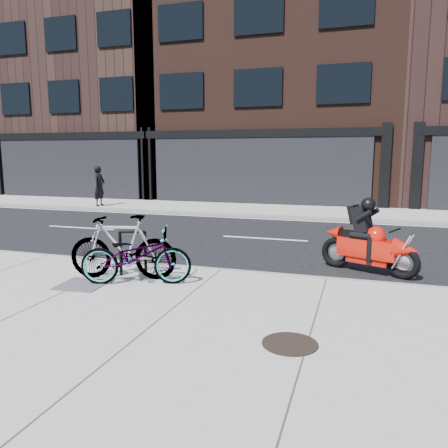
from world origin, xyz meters
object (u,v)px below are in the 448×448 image
(bike_rack, at_px, (133,249))
(utility_grate, at_px, (82,285))
(pedestrian, at_px, (99,186))
(bicycle_rear, at_px, (123,247))
(manhole_cover, at_px, (290,344))
(bicycle_front, at_px, (136,256))
(motorcycle, at_px, (373,243))

(bike_rack, bearing_deg, utility_grate, -123.50)
(bike_rack, distance_m, pedestrian, 11.57)
(bicycle_rear, relative_size, utility_grate, 2.57)
(bike_rack, xyz_separation_m, pedestrian, (-6.82, 9.34, 0.36))
(pedestrian, height_order, utility_grate, pedestrian)
(utility_grate, bearing_deg, manhole_cover, -18.81)
(bicycle_rear, distance_m, manhole_cover, 3.80)
(bicycle_front, distance_m, manhole_cover, 3.36)
(bicycle_front, xyz_separation_m, pedestrian, (-7.14, 9.80, 0.36))
(bike_rack, relative_size, motorcycle, 0.44)
(manhole_cover, height_order, utility_grate, same)
(manhole_cover, relative_size, utility_grate, 0.88)
(manhole_cover, distance_m, utility_grate, 3.96)
(bike_rack, relative_size, bicycle_front, 0.45)
(pedestrian, relative_size, utility_grate, 2.28)
(motorcycle, distance_m, manhole_cover, 4.18)
(motorcycle, relative_size, manhole_cover, 2.89)
(bicycle_rear, xyz_separation_m, manhole_cover, (3.27, -1.84, -0.57))
(motorcycle, bearing_deg, pedestrian, 169.51)
(pedestrian, height_order, manhole_cover, pedestrian)
(bike_rack, xyz_separation_m, manhole_cover, (3.22, -2.09, -0.49))
(bicycle_rear, height_order, pedestrian, pedestrian)
(bicycle_rear, bearing_deg, pedestrian, -156.86)
(bicycle_front, bearing_deg, manhole_cover, -138.68)
(bike_rack, relative_size, bicycle_rear, 0.44)
(bicycle_front, bearing_deg, motorcycle, -77.47)
(bicycle_rear, height_order, utility_grate, bicycle_rear)
(motorcycle, relative_size, utility_grate, 2.54)
(bicycle_front, xyz_separation_m, bicycle_rear, (-0.38, 0.21, 0.09))
(bicycle_front, xyz_separation_m, utility_grate, (-0.86, -0.35, -0.48))
(motorcycle, height_order, manhole_cover, motorcycle)
(bike_rack, xyz_separation_m, bicycle_rear, (-0.06, -0.25, 0.08))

